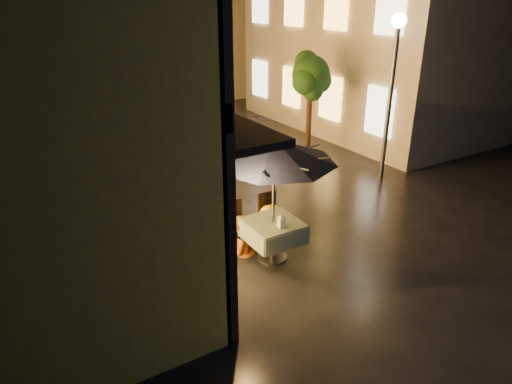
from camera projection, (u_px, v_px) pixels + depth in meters
ground at (346, 238)px, 9.40m from camera, size 90.00×90.00×0.00m
east_building_near at (389, 30)px, 16.70m from camera, size 7.30×9.30×6.80m
east_building_far at (237, 13)px, 25.61m from camera, size 7.30×10.30×7.30m
street_tree at (311, 77)px, 13.12m from camera, size 1.43×1.20×3.15m
streetlamp_near at (393, 69)px, 11.23m from camera, size 0.36×0.36×4.23m
streetlamp_far at (193, 35)px, 20.64m from camera, size 0.36×0.36×4.23m
cafe_table at (273, 231)px, 8.46m from camera, size 0.99×0.99×0.78m
patio_umbrella at (274, 151)px, 7.84m from camera, size 2.23×2.23×2.46m
cafe_chair_left at (235, 223)px, 8.86m from camera, size 0.42×0.42×0.97m
cafe_chair_right at (269, 213)px, 9.25m from camera, size 0.42×0.42×0.97m
table_lantern at (281, 220)px, 8.12m from camera, size 0.16×0.16×0.25m
person_orange at (239, 217)px, 8.58m from camera, size 0.81×0.66×1.54m
person_yellow at (271, 207)px, 9.02m from camera, size 1.07×0.74×1.51m
bicycle_0 at (158, 187)px, 10.80m from camera, size 1.66×0.63×0.86m
bicycle_1 at (140, 164)px, 11.88m from camera, size 1.87×1.20×1.09m
bicycle_2 at (157, 167)px, 11.93m from camera, size 1.82×0.82×0.92m
bicycle_3 at (119, 146)px, 13.33m from camera, size 1.85×1.04×1.07m
bicycle_4 at (117, 139)px, 14.18m from camera, size 1.91×0.71×0.99m
bicycle_5 at (116, 128)px, 15.22m from camera, size 1.78×0.63×1.05m
bicycle_6 at (93, 125)px, 15.76m from camera, size 1.77×0.75×0.91m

